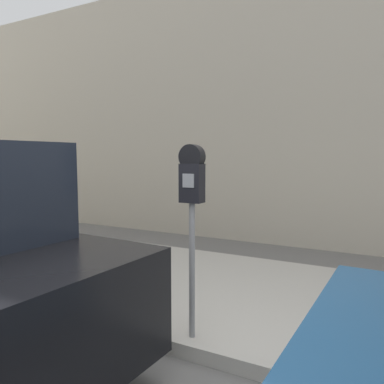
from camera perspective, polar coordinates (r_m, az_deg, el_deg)
The scene contains 3 objects.
sidewalk at distance 4.46m, azimuth 8.43°, elevation -15.47°, with size 24.00×2.80×0.13m.
building_facade at distance 7.13m, azimuth 17.13°, elevation 12.72°, with size 24.00×0.30×5.16m.
parking_meter at distance 3.06m, azimuth -0.00°, elevation -0.42°, with size 0.20×0.13×1.62m.
Camera 1 is at (1.39, -1.72, 1.65)m, focal length 35.00 mm.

